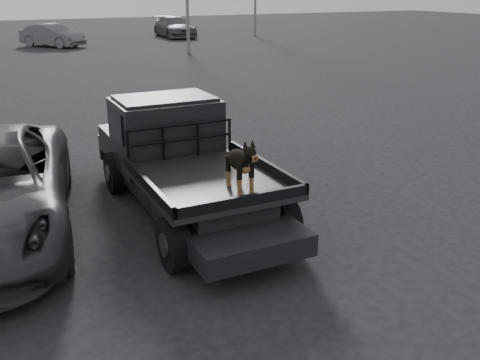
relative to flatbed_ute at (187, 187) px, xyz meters
name	(u,v)px	position (x,y,z in m)	size (l,w,h in m)	color
ground	(211,251)	(-0.20, -1.45, -0.46)	(120.00, 120.00, 0.00)	black
flatbed_ute	(187,187)	(0.00, 0.00, 0.00)	(2.00, 5.40, 0.92)	black
ute_cab	(166,122)	(0.00, 0.95, 0.90)	(1.72, 1.30, 0.88)	black
headache_rack	(181,141)	(0.00, 0.20, 0.74)	(1.80, 0.08, 0.55)	black
dog	(240,165)	(0.21, -1.57, 0.83)	(0.32, 0.60, 0.74)	black
distant_car_a	(52,35)	(1.72, 28.00, 0.23)	(1.46, 4.19, 1.38)	#515156
distant_car_b	(175,27)	(10.80, 31.02, 0.28)	(2.09, 5.13, 1.49)	#49484D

